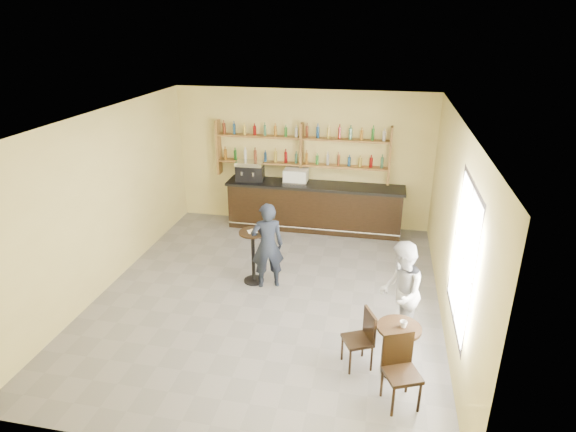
% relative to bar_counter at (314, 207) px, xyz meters
% --- Properties ---
extents(floor, '(7.00, 7.00, 0.00)m').
position_rel_bar_counter_xyz_m(floor, '(-0.36, -3.15, -0.56)').
color(floor, slate).
rests_on(floor, ground).
extents(ceiling, '(7.00, 7.00, 0.00)m').
position_rel_bar_counter_xyz_m(ceiling, '(-0.36, -3.15, 2.64)').
color(ceiling, white).
rests_on(ceiling, wall_back).
extents(wall_back, '(7.00, 0.00, 7.00)m').
position_rel_bar_counter_xyz_m(wall_back, '(-0.36, 0.35, 1.04)').
color(wall_back, '#E2D280').
rests_on(wall_back, floor).
extents(wall_front, '(7.00, 0.00, 7.00)m').
position_rel_bar_counter_xyz_m(wall_front, '(-0.36, -6.65, 1.04)').
color(wall_front, '#E2D280').
rests_on(wall_front, floor).
extents(wall_left, '(0.00, 7.00, 7.00)m').
position_rel_bar_counter_xyz_m(wall_left, '(-3.36, -3.15, 1.04)').
color(wall_left, '#E2D280').
rests_on(wall_left, floor).
extents(wall_right, '(0.00, 7.00, 7.00)m').
position_rel_bar_counter_xyz_m(wall_right, '(2.64, -3.15, 1.04)').
color(wall_right, '#E2D280').
rests_on(wall_right, floor).
extents(window_pane, '(0.00, 2.00, 2.00)m').
position_rel_bar_counter_xyz_m(window_pane, '(2.64, -4.35, 1.14)').
color(window_pane, white).
rests_on(window_pane, wall_right).
extents(window_frame, '(0.04, 1.70, 2.10)m').
position_rel_bar_counter_xyz_m(window_frame, '(2.63, -4.35, 1.14)').
color(window_frame, black).
rests_on(window_frame, wall_right).
extents(shelf_unit, '(4.00, 0.26, 1.40)m').
position_rel_bar_counter_xyz_m(shelf_unit, '(-0.36, 0.22, 1.25)').
color(shelf_unit, brown).
rests_on(shelf_unit, wall_back).
extents(liquor_bottles, '(3.68, 0.10, 1.00)m').
position_rel_bar_counter_xyz_m(liquor_bottles, '(-0.36, 0.22, 1.42)').
color(liquor_bottles, '#8C5919').
rests_on(liquor_bottles, shelf_unit).
extents(bar_counter, '(4.10, 0.80, 1.11)m').
position_rel_bar_counter_xyz_m(bar_counter, '(0.00, 0.00, 0.00)').
color(bar_counter, black).
rests_on(bar_counter, floor).
extents(espresso_machine, '(0.67, 0.47, 0.45)m').
position_rel_bar_counter_xyz_m(espresso_machine, '(-1.54, 0.00, 0.78)').
color(espresso_machine, black).
rests_on(espresso_machine, bar_counter).
extents(pastry_case, '(0.62, 0.53, 0.33)m').
position_rel_bar_counter_xyz_m(pastry_case, '(-0.44, 0.00, 0.72)').
color(pastry_case, silver).
rests_on(pastry_case, bar_counter).
extents(pedestal_table, '(0.57, 0.57, 1.04)m').
position_rel_bar_counter_xyz_m(pedestal_table, '(-0.75, -2.70, -0.04)').
color(pedestal_table, black).
rests_on(pedestal_table, floor).
extents(napkin, '(0.23, 0.23, 0.00)m').
position_rel_bar_counter_xyz_m(napkin, '(-0.75, -2.70, 0.48)').
color(napkin, white).
rests_on(napkin, pedestal_table).
extents(donut, '(0.12, 0.12, 0.04)m').
position_rel_bar_counter_xyz_m(donut, '(-0.74, -2.71, 0.50)').
color(donut, gold).
rests_on(donut, napkin).
extents(cup_pedestal, '(0.14, 0.14, 0.10)m').
position_rel_bar_counter_xyz_m(cup_pedestal, '(-0.61, -2.60, 0.53)').
color(cup_pedestal, white).
rests_on(cup_pedestal, pedestal_table).
extents(man_main, '(0.70, 0.58, 1.64)m').
position_rel_bar_counter_xyz_m(man_main, '(-0.45, -2.79, 0.27)').
color(man_main, black).
rests_on(man_main, floor).
extents(cafe_table, '(0.77, 0.77, 0.77)m').
position_rel_bar_counter_xyz_m(cafe_table, '(1.87, -4.78, -0.17)').
color(cafe_table, black).
rests_on(cafe_table, floor).
extents(cup_cafe, '(0.12, 0.12, 0.09)m').
position_rel_bar_counter_xyz_m(cup_cafe, '(1.92, -4.78, 0.26)').
color(cup_cafe, white).
rests_on(cup_cafe, cafe_table).
extents(chair_west, '(0.50, 0.50, 0.87)m').
position_rel_bar_counter_xyz_m(chair_west, '(1.32, -4.73, -0.12)').
color(chair_west, black).
rests_on(chair_west, floor).
extents(chair_south, '(0.55, 0.55, 0.97)m').
position_rel_bar_counter_xyz_m(chair_south, '(1.92, -5.38, -0.07)').
color(chair_south, black).
rests_on(chair_south, floor).
extents(patron_second, '(0.63, 0.81, 1.63)m').
position_rel_bar_counter_xyz_m(patron_second, '(1.89, -3.96, 0.26)').
color(patron_second, '#A1A1A6').
rests_on(patron_second, floor).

